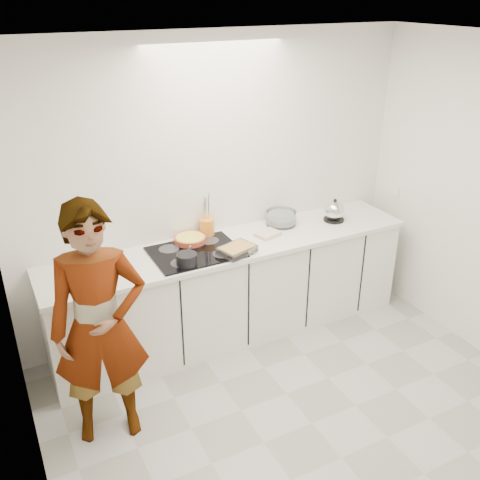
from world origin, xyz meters
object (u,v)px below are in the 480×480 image
saucepan (187,259)px  baking_dish (237,249)px  kettle (334,211)px  mixing_bowl (281,218)px  hob (196,252)px  utensil_crock (207,227)px  tart_dish (190,239)px  cook (100,327)px

saucepan → baking_dish: 0.44m
saucepan → baking_dish: saucepan is taller
baking_dish → kettle: bearing=10.5°
mixing_bowl → kettle: 0.51m
baking_dish → kettle: kettle is taller
hob → mixing_bowl: size_ratio=1.98×
hob → mixing_bowl: bearing=11.1°
kettle → utensil_crock: kettle is taller
kettle → baking_dish: bearing=-169.5°
kettle → hob: bearing=-178.7°
saucepan → kettle: (1.56, 0.21, 0.03)m
tart_dish → kettle: (1.38, -0.16, 0.05)m
cook → hob: bearing=45.3°
hob → kettle: (1.41, 0.03, 0.08)m
hob → mixing_bowl: (0.92, 0.18, 0.05)m
utensil_crock → cook: 1.48m
hob → tart_dish: size_ratio=2.01×
tart_dish → baking_dish: (0.26, -0.37, 0.01)m
tart_dish → utensil_crock: size_ratio=2.28×
mixing_bowl → cook: size_ratio=0.21×
baking_dish → kettle: size_ratio=1.54×
baking_dish → cook: bearing=-159.7°
hob → baking_dish: bearing=-31.4°
utensil_crock → cook: (-1.17, -0.90, -0.12)m
saucepan → utensil_crock: 0.58m
tart_dish → kettle: size_ratio=1.64×
hob → utensil_crock: utensil_crock is taller
hob → kettle: bearing=1.3°
tart_dish → hob: bearing=-99.1°
baking_dish → cook: (-1.24, -0.46, -0.08)m
hob → kettle: kettle is taller
hob → cook: (-0.95, -0.63, -0.04)m
mixing_bowl → cook: (-1.87, -0.82, -0.10)m
tart_dish → utensil_crock: utensil_crock is taller
baking_dish → hob: bearing=148.6°
hob → tart_dish: bearing=80.9°
tart_dish → saucepan: bearing=-115.8°
tart_dish → mixing_bowl: 0.89m
hob → saucepan: (-0.15, -0.18, 0.05)m
saucepan → cook: cook is taller
utensil_crock → saucepan: bearing=-130.0°
kettle → utensil_crock: size_ratio=1.39×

